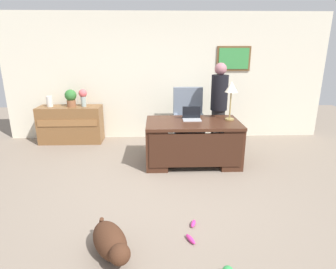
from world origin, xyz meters
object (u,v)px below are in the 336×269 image
object	(u,v)px
dog_lying	(111,242)
potted_plant	(71,97)
desk	(193,141)
desk_lamp	(231,90)
vase_with_flowers	(83,96)
dog_toy_plush	(193,223)
dog_toy_bone	(190,239)
vase_empty	(50,101)
person_standing	(219,106)
armchair	(188,121)
credenza	(71,124)
laptop	(192,117)

from	to	relation	value
dog_lying	potted_plant	size ratio (longest dim) A/B	1.88
desk	potted_plant	bearing A→B (deg)	152.27
desk_lamp	vase_with_flowers	world-z (taller)	desk_lamp
potted_plant	dog_toy_plush	size ratio (longest dim) A/B	2.56
dog_lying	vase_with_flowers	world-z (taller)	vase_with_flowers
desk	dog_toy_bone	distance (m)	2.19
vase_empty	desk_lamp	bearing A→B (deg)	-18.04
desk	dog_lying	world-z (taller)	desk
person_standing	vase_with_flowers	world-z (taller)	person_standing
person_standing	dog_lying	size ratio (longest dim) A/B	2.54
vase_empty	armchair	bearing A→B (deg)	-6.54
dog_toy_bone	credenza	bearing A→B (deg)	123.03
vase_with_flowers	potted_plant	bearing A→B (deg)	180.00
person_standing	potted_plant	bearing A→B (deg)	168.80
desk	laptop	xyz separation A→B (m)	(-0.01, 0.16, 0.41)
desk	potted_plant	xyz separation A→B (m)	(-2.43, 1.28, 0.57)
credenza	potted_plant	world-z (taller)	potted_plant
dog_toy_bone	vase_empty	bearing A→B (deg)	127.43
person_standing	dog_toy_bone	world-z (taller)	person_standing
credenza	desk_lamp	xyz separation A→B (m)	(3.14, -1.15, 0.90)
credenza	laptop	xyz separation A→B (m)	(2.48, -1.12, 0.43)
vase_with_flowers	potted_plant	distance (m)	0.26
desk_lamp	vase_empty	xyz separation A→B (m)	(-3.54, 1.15, -0.40)
desk	desk_lamp	distance (m)	1.11
credenza	laptop	distance (m)	2.75
desk_lamp	armchair	bearing A→B (deg)	128.03
desk	desk_lamp	world-z (taller)	desk_lamp
dog_toy_plush	credenza	bearing A→B (deg)	126.06
vase_with_flowers	person_standing	bearing A→B (deg)	-12.21
armchair	person_standing	distance (m)	0.72
armchair	laptop	size ratio (longest dim) A/B	3.76
person_standing	dog_toy_bone	bearing A→B (deg)	-106.67
dog_lying	person_standing	bearing A→B (deg)	61.09
dog_lying	dog_toy_plush	size ratio (longest dim) A/B	4.81
vase_empty	dog_toy_bone	size ratio (longest dim) A/B	1.31
potted_plant	desk_lamp	bearing A→B (deg)	-20.45
potted_plant	dog_toy_bone	distance (m)	4.15
dog_lying	vase_empty	distance (m)	4.09
armchair	person_standing	xyz separation A→B (m)	(0.56, -0.26, 0.37)
desk	credenza	distance (m)	2.80
desk	person_standing	distance (m)	1.01
dog_lying	vase_with_flowers	xyz separation A→B (m)	(-1.09, 3.60, 0.85)
desk	vase_empty	distance (m)	3.19
person_standing	dog_lying	bearing A→B (deg)	-118.91
vase_empty	credenza	bearing A→B (deg)	-0.20
armchair	dog_toy_bone	xyz separation A→B (m)	(-0.28, -3.08, -0.50)
dog_lying	desk_lamp	distance (m)	3.21
desk_lamp	dog_toy_plush	distance (m)	2.51
credenza	dog_toy_bone	distance (m)	4.09
laptop	desk_lamp	distance (m)	0.82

